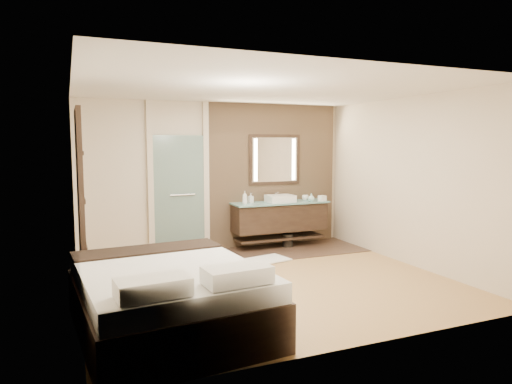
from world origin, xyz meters
name	(u,v)px	position (x,y,z in m)	size (l,w,h in m)	color
floor	(268,281)	(0.00, 0.00, 0.00)	(5.00, 5.00, 0.00)	#AC8448
tile_strip	(262,253)	(0.60, 1.60, 0.01)	(3.80, 1.30, 0.01)	#37261E
stone_wall	(273,175)	(1.10, 2.21, 1.35)	(2.60, 0.08, 2.70)	#9E7B5A
vanity	(280,217)	(1.10, 1.92, 0.58)	(1.85, 0.55, 0.88)	black
mirror_unit	(275,160)	(1.10, 2.16, 1.65)	(1.06, 0.04, 0.96)	black
frosted_door	(179,189)	(-0.75, 2.20, 1.14)	(1.10, 0.12, 2.70)	#A1CCC3
shoji_partition	(81,200)	(-2.43, 0.60, 1.21)	(0.06, 1.20, 2.40)	black
bed	(169,298)	(-1.65, -1.16, 0.35)	(1.93, 2.34, 0.85)	black
bath_mat	(267,260)	(0.45, 1.07, 0.02)	(0.72, 0.50, 0.02)	white
waste_bin	(288,240)	(1.23, 1.85, 0.13)	(0.20, 0.20, 0.25)	black
tissue_box	(322,198)	(1.92, 1.75, 0.92)	(0.12, 0.12, 0.10)	silver
soap_bottle_a	(245,198)	(0.37, 1.87, 0.98)	(0.09, 0.09, 0.24)	white
soap_bottle_b	(251,198)	(0.54, 1.99, 0.96)	(0.08, 0.08, 0.18)	#B2B2B2
soap_bottle_c	(311,197)	(1.69, 1.77, 0.94)	(0.12, 0.12, 0.15)	#A3CDC8
cup	(305,198)	(1.67, 1.97, 0.91)	(0.12, 0.12, 0.10)	white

